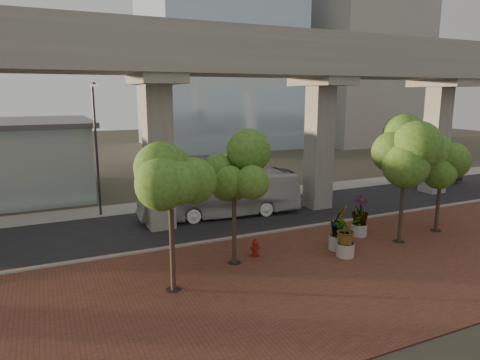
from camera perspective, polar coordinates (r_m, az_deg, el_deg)
name	(u,v)px	position (r m, az deg, el deg)	size (l,w,h in m)	color
ground	(259,224)	(28.30, 2.49, -5.94)	(160.00, 160.00, 0.00)	#3B382B
brick_plaza	(333,268)	(21.92, 12.30, -11.42)	(70.00, 13.00, 0.06)	brown
asphalt_road	(245,216)	(30.01, 0.73, -4.87)	(90.00, 8.00, 0.04)	black
curb_strip	(273,232)	(26.60, 4.47, -6.93)	(70.00, 0.25, 0.16)	gray
far_sidewalk	(216,199)	(34.88, -3.17, -2.55)	(90.00, 3.00, 0.06)	gray
transit_viaduct	(246,111)	(28.82, 0.77, 9.13)	(72.00, 5.60, 12.40)	gray
midrise_block	(360,73)	(78.44, 15.68, 13.62)	(18.00, 16.00, 24.00)	#9C988D
transit_bus	(220,195)	(29.72, -2.67, -1.95)	(2.65, 11.30, 3.15)	silver
parked_car	(434,174)	(45.19, 24.43, 0.70)	(1.74, 5.02, 1.65)	black
fire_hydrant	(255,248)	(22.69, 2.03, -9.03)	(0.48, 0.43, 0.95)	maroon
planter_front	(346,231)	(23.03, 13.99, -6.64)	(2.06, 2.06, 2.27)	#9C968D
planter_right	(360,212)	(26.52, 15.72, -4.12)	(2.27, 2.27, 2.43)	#A29D92
planter_left	(339,222)	(23.92, 13.07, -5.54)	(2.28, 2.28, 2.51)	#A8A498
street_tree_far_west	(170,187)	(17.97, -9.29, -0.94)	(3.40, 3.40, 6.15)	#443327
street_tree_near_west	(234,172)	(20.69, -0.80, 1.12)	(3.71, 3.71, 6.40)	#443327
street_tree_near_east	(406,151)	(25.43, 21.23, 3.56)	(4.15, 4.15, 7.16)	#443327
street_tree_far_east	(442,163)	(28.60, 25.32, 2.08)	(3.79, 3.79, 6.03)	#443327
streetlamp_west	(96,140)	(30.78, -18.64, 5.02)	(0.45, 1.32, 9.13)	#2C2C31
streetlamp_east	(307,142)	(36.31, 8.94, 4.97)	(0.38, 1.10, 7.61)	#2C2D31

